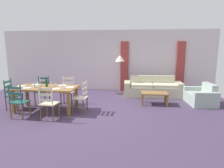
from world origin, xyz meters
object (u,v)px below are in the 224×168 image
Objects in this scene: dining_chair_near_left at (18,101)px; dining_chair_far_left at (43,90)px; dining_chair_far_right at (68,91)px; couch at (152,89)px; dining_chair_head_west at (12,94)px; coffee_cup_primary at (55,85)px; wine_glass_far_left at (37,82)px; coffee_cup_secondary at (34,86)px; armchair_upholstered at (202,97)px; dining_chair_near_right at (48,103)px; dining_chair_head_east at (81,97)px; standing_lamp at (120,61)px; coffee_table at (154,94)px; dining_table at (46,90)px; wine_bottle at (47,83)px; wine_glass_near_right at (62,85)px; wine_glass_near_left at (34,84)px.

dining_chair_far_left is (-0.02, 1.45, 0.00)m from dining_chair_near_left.
dining_chair_far_right reaches higher than couch.
coffee_cup_primary is (1.44, 0.04, 0.32)m from dining_chair_head_west.
couch is at bearing 30.58° from wine_glass_far_left.
armchair_upholstered is at bearing 15.28° from coffee_cup_secondary.
dining_chair_near_right is 1.73m from dining_chair_far_left.
dining_chair_head_east is 2.87m from standing_lamp.
coffee_cup_primary is at bearing -125.59° from standing_lamp.
dining_chair_near_left is at bearing -89.15° from dining_chair_far_left.
dining_chair_near_right is 1.24m from wine_glass_far_left.
coffee_table is 1.67m from armchair_upholstered.
dining_chair_far_right is at bearing 80.14° from coffee_cup_primary.
dining_chair_far_right is at bearing 48.49° from coffee_cup_secondary.
wine_glass_far_left reaches higher than armchair_upholstered.
coffee_table is at bearing -171.13° from armchair_upholstered.
wine_glass_far_left is (0.12, 0.87, 0.38)m from dining_chair_near_left.
dining_table is 0.37m from coffee_cup_secondary.
wine_bottle is at bearing 0.44° from dining_chair_head_west.
dining_chair_far_right is (-0.02, 1.53, 0.00)m from dining_chair_near_right.
wine_glass_near_right is 0.07× the size of couch.
dining_chair_head_west is 4.66m from coffee_table.
dining_chair_near_left is at bearing -158.87° from armchair_upholstered.
standing_lamp reaches higher than couch.
wine_glass_near_left is 0.91m from wine_glass_near_right.
wine_glass_near_right is at bearing 75.82° from dining_chair_near_right.
wine_bottle is 3.57m from coffee_table.
wine_bottle is at bearing -129.18° from standing_lamp.
wine_glass_near_left is at bearing 77.32° from dining_chair_near_left.
dining_chair_near_right is at bearing -80.25° from coffee_cup_primary.
couch is at bearing -7.80° from standing_lamp.
dining_chair_far_right is 1.18m from coffee_cup_secondary.
wine_bottle is at bearing 24.93° from wine_glass_near_left.
coffee_cup_primary is at bearing -99.86° from dining_chair_far_right.
armchair_upholstered is at bearing 8.87° from coffee_table.
dining_chair_near_left is 0.41× the size of couch.
dining_chair_far_left is 3.87m from coffee_table.
coffee_cup_primary is 3.29m from coffee_table.
coffee_table is at bearing 26.95° from dining_chair_head_east.
armchair_upholstered is at bearing 15.77° from wine_glass_near_left.
dining_chair_near_right is 1.00× the size of dining_chair_head_east.
wine_bottle is (0.47, 0.77, 0.39)m from dining_chair_near_left.
dining_chair_far_right is 5.96× the size of wine_glass_far_left.
dining_chair_near_left is 4.93m from couch.
dining_chair_near_left is 5.96× the size of wine_glass_far_left.
dining_chair_far_right reaches higher than coffee_cup_secondary.
wine_glass_near_left is 1.79× the size of coffee_cup_secondary.
dining_chair_near_left reaches higher than wine_glass_near_left.
dining_chair_far_right is 1.21m from wine_glass_near_left.
wine_bottle reaches higher than wine_glass_near_left.
dining_chair_head_west is at bearing -178.50° from coffee_cup_primary.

